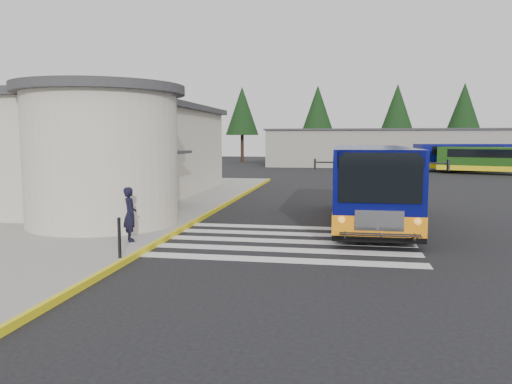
% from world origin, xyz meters
% --- Properties ---
extents(ground, '(140.00, 140.00, 0.00)m').
position_xyz_m(ground, '(0.00, 0.00, 0.00)').
color(ground, black).
rests_on(ground, ground).
extents(sidewalk, '(10.00, 34.00, 0.15)m').
position_xyz_m(sidewalk, '(-9.00, 4.00, 0.07)').
color(sidewalk, gray).
rests_on(sidewalk, ground).
extents(curb_strip, '(0.12, 34.00, 0.16)m').
position_xyz_m(curb_strip, '(-4.05, 4.00, 0.08)').
color(curb_strip, yellow).
rests_on(curb_strip, ground).
extents(station_building, '(12.70, 18.70, 4.80)m').
position_xyz_m(station_building, '(-10.84, 6.91, 2.57)').
color(station_building, beige).
rests_on(station_building, ground).
extents(crosswalk, '(8.00, 5.35, 0.01)m').
position_xyz_m(crosswalk, '(-0.50, -0.80, 0.01)').
color(crosswalk, silver).
rests_on(crosswalk, ground).
extents(depot_building, '(26.40, 8.40, 4.20)m').
position_xyz_m(depot_building, '(6.00, 42.00, 2.11)').
color(depot_building, gray).
rests_on(depot_building, ground).
extents(tree_line, '(58.40, 4.40, 10.00)m').
position_xyz_m(tree_line, '(6.29, 50.00, 6.77)').
color(tree_line, black).
rests_on(tree_line, ground).
extents(transit_bus, '(3.66, 10.07, 2.83)m').
position_xyz_m(transit_bus, '(2.32, 2.88, 1.36)').
color(transit_bus, '#070A56').
rests_on(transit_bus, ground).
extents(pedestrian_a, '(0.64, 0.69, 1.59)m').
position_xyz_m(pedestrian_a, '(-4.79, -2.26, 0.95)').
color(pedestrian_a, black).
rests_on(pedestrian_a, sidewalk).
extents(pedestrian_b, '(0.87, 0.93, 1.53)m').
position_xyz_m(pedestrian_b, '(-5.91, -1.22, 0.92)').
color(pedestrian_b, black).
rests_on(pedestrian_b, sidewalk).
extents(bollard, '(0.08, 0.08, 1.03)m').
position_xyz_m(bollard, '(-4.20, -4.25, 0.66)').
color(bollard, black).
rests_on(bollard, sidewalk).
extents(far_bus_a, '(9.07, 4.18, 2.26)m').
position_xyz_m(far_bus_a, '(12.60, 34.82, 1.47)').
color(far_bus_a, '#080B5F').
rests_on(far_bus_a, ground).
extents(far_bus_b, '(8.25, 4.91, 2.06)m').
position_xyz_m(far_bus_b, '(13.80, 31.04, 1.34)').
color(far_bus_b, '#1B4412').
rests_on(far_bus_b, ground).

